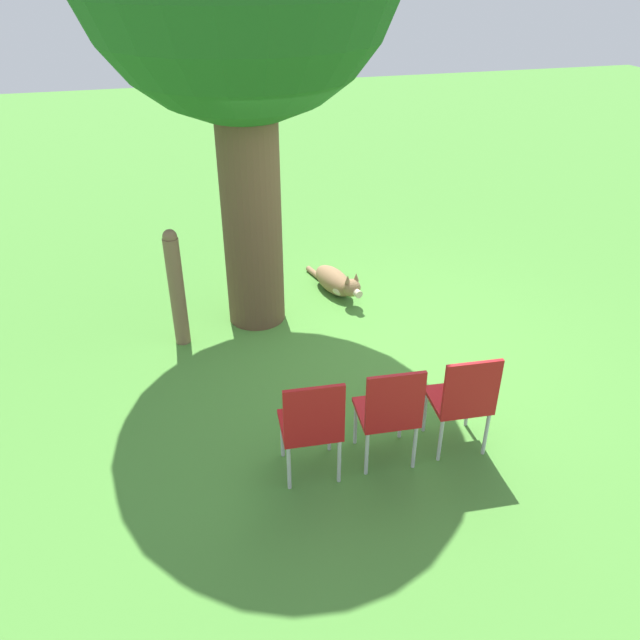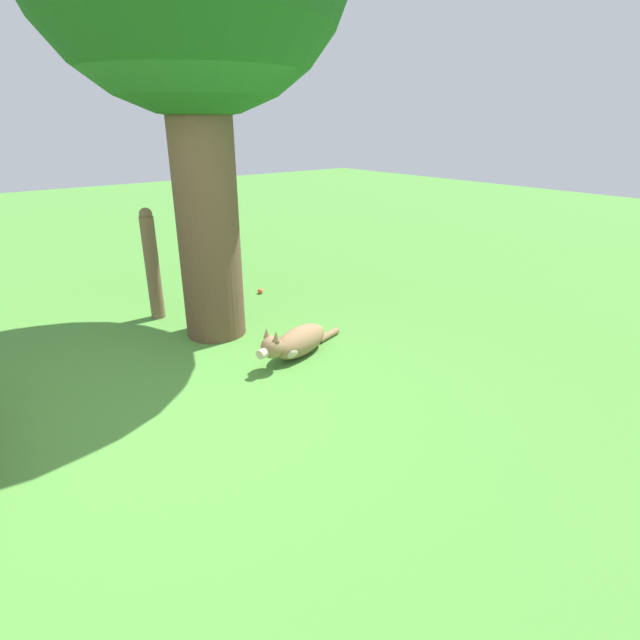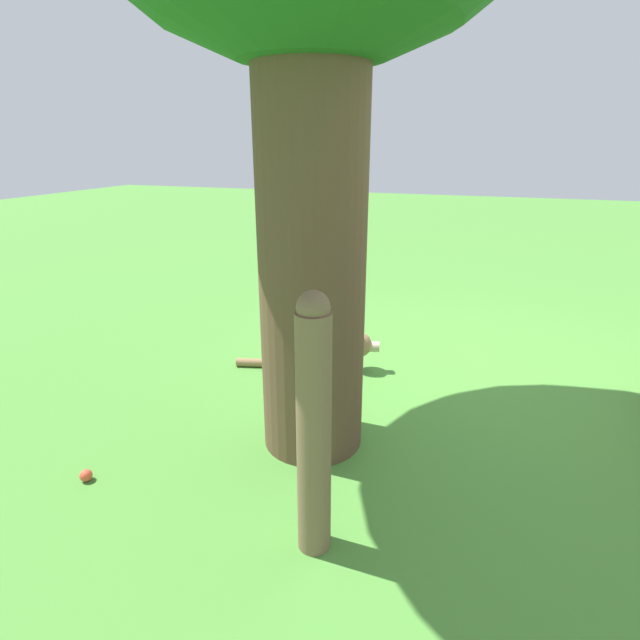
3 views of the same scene
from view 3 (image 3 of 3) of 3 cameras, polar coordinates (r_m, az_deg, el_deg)
ground_plane at (r=3.91m, az=14.47°, el=-8.14°), size 30.00×30.00×0.00m
dog at (r=4.12m, az=-0.14°, el=-3.69°), size 1.17×0.45×0.39m
fence_post at (r=2.18m, az=-0.71°, el=-12.28°), size 0.15×0.15×1.24m
tennis_ball at (r=3.19m, az=-25.18°, el=-15.77°), size 0.07×0.07×0.07m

